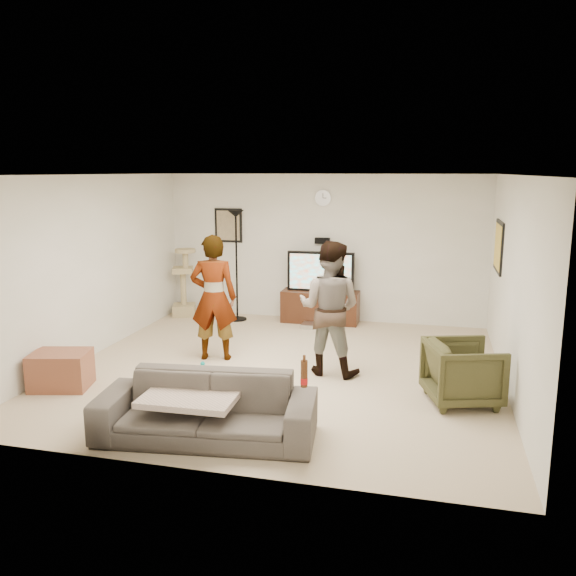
% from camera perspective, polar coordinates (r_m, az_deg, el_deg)
% --- Properties ---
extents(floor, '(5.50, 5.50, 0.02)m').
position_cam_1_polar(floor, '(7.77, -0.48, -7.92)').
color(floor, '#C6B096').
rests_on(floor, ground).
extents(ceiling, '(5.50, 5.50, 0.02)m').
position_cam_1_polar(ceiling, '(7.33, -0.51, 11.01)').
color(ceiling, white).
rests_on(ceiling, wall_back).
extents(wall_back, '(5.50, 0.04, 2.50)m').
position_cam_1_polar(wall_back, '(10.10, 3.41, 3.91)').
color(wall_back, silver).
rests_on(wall_back, floor).
extents(wall_front, '(5.50, 0.04, 2.50)m').
position_cam_1_polar(wall_front, '(4.90, -8.58, -4.18)').
color(wall_front, silver).
rests_on(wall_front, floor).
extents(wall_left, '(0.04, 5.50, 2.50)m').
position_cam_1_polar(wall_left, '(8.55, -18.65, 1.98)').
color(wall_left, silver).
rests_on(wall_left, floor).
extents(wall_right, '(0.04, 5.50, 2.50)m').
position_cam_1_polar(wall_right, '(7.28, 20.97, 0.28)').
color(wall_right, silver).
rests_on(wall_right, floor).
extents(wall_clock, '(0.26, 0.04, 0.26)m').
position_cam_1_polar(wall_clock, '(10.00, 3.43, 8.72)').
color(wall_clock, white).
rests_on(wall_clock, wall_back).
extents(wall_speaker, '(0.25, 0.10, 0.10)m').
position_cam_1_polar(wall_speaker, '(10.03, 3.35, 4.60)').
color(wall_speaker, black).
rests_on(wall_speaker, wall_back).
extents(picture_back, '(0.42, 0.03, 0.52)m').
position_cam_1_polar(picture_back, '(10.49, -5.81, 6.06)').
color(picture_back, gray).
rests_on(picture_back, wall_back).
extents(picture_right, '(0.03, 0.78, 0.62)m').
position_cam_1_polar(picture_right, '(8.81, 19.76, 3.81)').
color(picture_right, gold).
rests_on(picture_right, wall_right).
extents(tv_stand, '(1.30, 0.45, 0.54)m').
position_cam_1_polar(tv_stand, '(10.04, 3.15, -1.82)').
color(tv_stand, black).
rests_on(tv_stand, floor).
extents(console_box, '(0.40, 0.30, 0.07)m').
position_cam_1_polar(console_box, '(9.72, 2.55, -3.68)').
color(console_box, '#B4B4B7').
rests_on(console_box, floor).
extents(tv, '(1.13, 0.08, 0.67)m').
position_cam_1_polar(tv, '(9.92, 3.19, 1.60)').
color(tv, black).
rests_on(tv, tv_stand).
extents(tv_screen, '(1.04, 0.01, 0.59)m').
position_cam_1_polar(tv_screen, '(9.87, 3.14, 1.56)').
color(tv_screen, '#3DCBD4').
rests_on(tv_screen, tv).
extents(floor_lamp, '(0.32, 0.32, 1.90)m').
position_cam_1_polar(floor_lamp, '(10.09, -5.02, 2.14)').
color(floor_lamp, black).
rests_on(floor_lamp, floor).
extents(cat_tree, '(0.50, 0.50, 1.21)m').
position_cam_1_polar(cat_tree, '(10.59, -10.14, 0.57)').
color(cat_tree, tan).
rests_on(cat_tree, floor).
extents(person_left, '(0.70, 0.54, 1.72)m').
position_cam_1_polar(person_left, '(8.02, -7.23, -0.94)').
color(person_left, '#ACAEB2').
rests_on(person_left, floor).
extents(person_right, '(0.91, 0.76, 1.70)m').
position_cam_1_polar(person_right, '(7.41, 4.04, -1.96)').
color(person_right, '#4268A5').
rests_on(person_right, floor).
extents(sofa, '(2.17, 1.06, 0.61)m').
position_cam_1_polar(sofa, '(5.82, -7.94, -11.47)').
color(sofa, '#48423D').
rests_on(sofa, floor).
extents(throw_blanket, '(0.92, 0.73, 0.06)m').
position_cam_1_polar(throw_blanket, '(5.83, -9.35, -10.32)').
color(throw_blanket, beige).
rests_on(throw_blanket, sofa).
extents(beer_bottle, '(0.06, 0.06, 0.25)m').
position_cam_1_polar(beer_bottle, '(5.39, 1.58, -8.31)').
color(beer_bottle, '#482510').
rests_on(beer_bottle, sofa).
extents(armchair, '(0.96, 0.94, 0.70)m').
position_cam_1_polar(armchair, '(6.86, 16.61, -7.88)').
color(armchair, '#38371C').
rests_on(armchair, floor).
extents(side_table, '(0.76, 0.64, 0.44)m').
position_cam_1_polar(side_table, '(7.55, -21.18, -7.44)').
color(side_table, brown).
rests_on(side_table, floor).
extents(toy_ball, '(0.06, 0.06, 0.06)m').
position_cam_1_polar(toy_ball, '(7.94, -8.29, -7.28)').
color(toy_ball, '#0A8F8F').
rests_on(toy_ball, floor).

